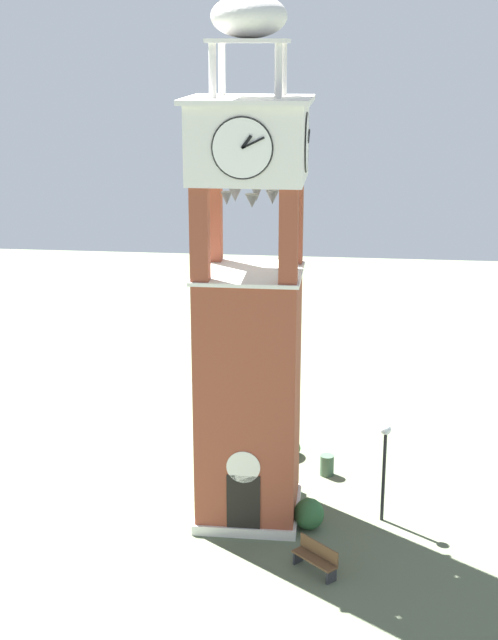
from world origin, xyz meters
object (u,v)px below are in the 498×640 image
(lamp_post, at_px, (385,454))
(trash_bin, at_px, (327,465))
(park_bench, at_px, (316,558))
(clock_tower, at_px, (249,321))

(lamp_post, relative_size, trash_bin, 4.41)
(lamp_post, xyz_separation_m, trash_bin, (-1.97, 3.17, -2.08))
(park_bench, height_order, lamp_post, lamp_post)
(trash_bin, bearing_deg, clock_tower, -129.00)
(park_bench, bearing_deg, trash_bin, 88.78)
(trash_bin, bearing_deg, park_bench, -91.22)
(park_bench, distance_m, lamp_post, 4.49)
(clock_tower, bearing_deg, park_bench, -54.02)
(lamp_post, height_order, trash_bin, lamp_post)
(clock_tower, xyz_separation_m, park_bench, (2.46, -3.39, -6.51))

